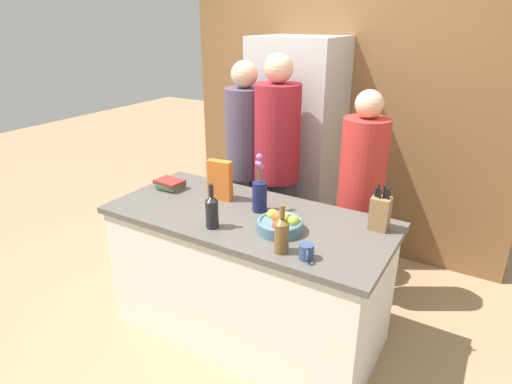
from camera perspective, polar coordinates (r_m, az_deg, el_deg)
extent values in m
plane|color=#A37F5B|center=(3.20, -1.01, -17.67)|extent=(14.00, 14.00, 0.00)
cube|color=silver|center=(2.94, -1.06, -11.30)|extent=(1.75, 0.80, 0.85)
cube|color=#56514C|center=(2.72, -1.13, -3.44)|extent=(1.83, 0.83, 0.04)
cube|color=brown|center=(3.98, 11.42, 10.91)|extent=(3.03, 0.12, 2.60)
cube|color=#B7B7BC|center=(3.83, 5.38, 5.56)|extent=(0.72, 0.60, 1.92)
cylinder|color=#B7B7BC|center=(3.56, 2.41, 5.94)|extent=(0.02, 0.02, 1.05)
cylinder|color=slate|center=(2.51, 3.20, -4.59)|extent=(0.27, 0.27, 0.06)
torus|color=slate|center=(2.49, 3.21, -3.97)|extent=(0.27, 0.27, 0.02)
sphere|color=#99B233|center=(2.47, 5.04, -3.91)|extent=(0.07, 0.07, 0.07)
sphere|color=#C64C23|center=(2.50, 3.06, -3.48)|extent=(0.08, 0.08, 0.08)
sphere|color=red|center=(2.43, 2.96, -4.57)|extent=(0.07, 0.07, 0.07)
sphere|color=#99B233|center=(2.56, 2.23, -3.08)|extent=(0.07, 0.07, 0.07)
sphere|color=#C64C23|center=(2.55, 3.75, -3.43)|extent=(0.06, 0.06, 0.06)
cylinder|color=yellow|center=(2.47, 3.55, -3.70)|extent=(0.05, 0.15, 0.03)
cube|color=olive|center=(2.60, 16.20, -2.77)|extent=(0.11, 0.09, 0.20)
cylinder|color=black|center=(2.56, 15.66, -0.13)|extent=(0.01, 0.01, 0.06)
cylinder|color=black|center=(2.55, 15.99, 0.06)|extent=(0.01, 0.01, 0.09)
cylinder|color=black|center=(2.54, 16.23, -0.36)|extent=(0.01, 0.01, 0.06)
cylinder|color=black|center=(2.55, 16.71, -0.05)|extent=(0.01, 0.01, 0.09)
cylinder|color=black|center=(2.55, 17.00, -0.35)|extent=(0.01, 0.01, 0.07)
cylinder|color=black|center=(2.54, 17.30, -0.30)|extent=(0.01, 0.01, 0.08)
cylinder|color=#191E4C|center=(2.73, 0.49, -0.62)|extent=(0.09, 0.09, 0.20)
cylinder|color=#477538|center=(2.67, 0.62, 2.31)|extent=(0.01, 0.01, 0.10)
sphere|color=#9966B2|center=(2.65, 0.70, 3.34)|extent=(0.03, 0.03, 0.03)
cylinder|color=#477538|center=(2.68, 0.59, 2.41)|extent=(0.01, 0.01, 0.11)
sphere|color=#9966B2|center=(2.66, 0.65, 3.51)|extent=(0.03, 0.03, 0.03)
cylinder|color=#477538|center=(2.67, 0.46, 3.02)|extent=(0.02, 0.02, 0.16)
sphere|color=#9966B2|center=(2.65, 0.44, 4.73)|extent=(0.04, 0.04, 0.04)
cylinder|color=#477538|center=(2.67, 0.29, 2.57)|extent=(0.02, 0.02, 0.13)
sphere|color=#9966B2|center=(2.65, 0.16, 3.87)|extent=(0.03, 0.03, 0.03)
cylinder|color=#477538|center=(2.66, 0.47, 2.50)|extent=(0.02, 0.01, 0.12)
sphere|color=#9966B2|center=(2.64, 0.46, 3.74)|extent=(0.03, 0.03, 0.03)
cube|color=orange|center=(2.91, -4.83, 1.59)|extent=(0.17, 0.08, 0.27)
cylinder|color=#334770|center=(2.24, 6.73, -7.87)|extent=(0.08, 0.08, 0.08)
torus|color=#334770|center=(2.20, 6.82, -8.41)|extent=(0.04, 0.06, 0.06)
cube|color=#99844C|center=(3.18, -11.34, 0.59)|extent=(0.18, 0.14, 0.02)
cube|color=#3D6047|center=(3.17, -11.28, 0.90)|extent=(0.17, 0.16, 0.03)
cube|color=maroon|center=(3.17, -11.47, 1.35)|extent=(0.21, 0.15, 0.02)
cylinder|color=brown|center=(2.27, 3.43, -6.10)|extent=(0.08, 0.08, 0.17)
cone|color=brown|center=(2.22, 3.49, -3.82)|extent=(0.08, 0.08, 0.03)
cylinder|color=brown|center=(2.20, 3.52, -2.61)|extent=(0.03, 0.03, 0.07)
cylinder|color=black|center=(2.53, -5.89, -2.96)|extent=(0.08, 0.08, 0.17)
cone|color=black|center=(2.49, -5.98, -0.84)|extent=(0.08, 0.08, 0.03)
cylinder|color=black|center=(2.47, -6.02, 0.28)|extent=(0.03, 0.03, 0.07)
cube|color=#383842|center=(3.69, -1.36, -3.98)|extent=(0.27, 0.22, 0.85)
cylinder|color=#4C4256|center=(3.41, -1.48, 7.81)|extent=(0.31, 0.31, 0.71)
sphere|color=#DBAD89|center=(3.33, -1.56, 15.43)|extent=(0.21, 0.21, 0.21)
cube|color=#383842|center=(3.53, 2.61, -4.94)|extent=(0.27, 0.18, 0.88)
cylinder|color=maroon|center=(3.25, 2.86, 7.83)|extent=(0.35, 0.35, 0.73)
sphere|color=#DBAD89|center=(3.16, 3.03, 16.16)|extent=(0.21, 0.21, 0.21)
cube|color=#383842|center=(3.34, 12.96, -8.18)|extent=(0.30, 0.26, 0.78)
cylinder|color=red|center=(3.05, 14.11, 3.52)|extent=(0.32, 0.32, 0.65)
sphere|color=#DBAD89|center=(2.95, 14.88, 11.27)|extent=(0.19, 0.19, 0.19)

